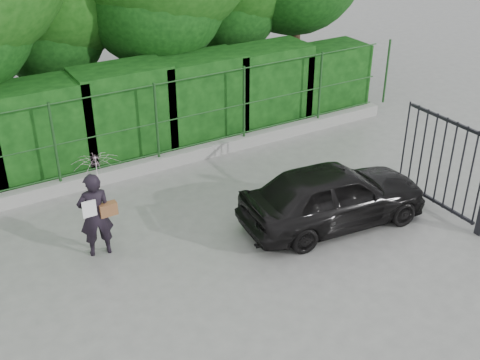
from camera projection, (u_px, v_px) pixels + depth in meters
ground at (244, 275)px, 10.50m from camera, size 80.00×80.00×0.00m
kerb at (144, 167)px, 13.84m from camera, size 14.00×0.25×0.30m
fence at (149, 123)px, 13.44m from camera, size 14.13×0.06×1.80m
hedge at (127, 116)px, 14.21m from camera, size 14.20×1.20×2.25m
gate at (470, 170)px, 11.45m from camera, size 0.22×2.33×2.36m
woman at (97, 192)px, 10.57m from camera, size 0.90×0.86×1.94m
car at (334, 195)px, 11.71m from camera, size 3.89×1.90×1.28m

